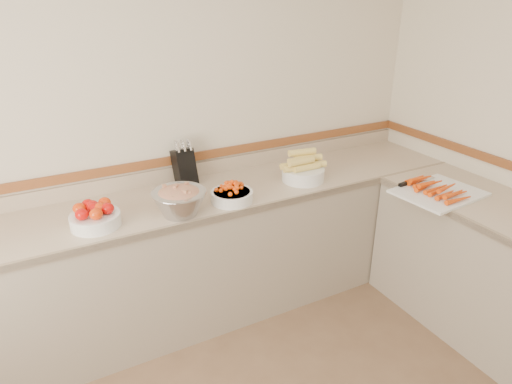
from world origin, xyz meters
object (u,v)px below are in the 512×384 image
knife_block (184,166)px  tomato_bowl (95,216)px  corn_bowl (303,170)px  cherry_tomato_bowl (232,194)px  cutting_board (438,190)px  rhubarb_bowl (179,200)px

knife_block → tomato_bowl: bearing=-152.7°
knife_block → corn_bowl: size_ratio=0.97×
tomato_bowl → cherry_tomato_bowl: 0.82m
knife_block → corn_bowl: 0.81m
tomato_bowl → cutting_board: (2.05, -0.59, -0.04)m
cherry_tomato_bowl → rhubarb_bowl: (-0.35, -0.02, 0.04)m
tomato_bowl → corn_bowl: (1.40, 0.02, 0.01)m
cherry_tomato_bowl → corn_bowl: bearing=8.2°
tomato_bowl → cutting_board: bearing=-16.0°
rhubarb_bowl → cutting_board: size_ratio=0.57×
cherry_tomato_bowl → cutting_board: 1.34m
tomato_bowl → rhubarb_bowl: 0.48m
corn_bowl → rhubarb_bowl: bearing=-173.5°
cutting_board → knife_block: bearing=146.5°
rhubarb_bowl → cherry_tomato_bowl: bearing=3.7°
knife_block → corn_bowl: (0.74, -0.32, -0.06)m
cutting_board → corn_bowl: bearing=137.2°
rhubarb_bowl → tomato_bowl: bearing=168.9°
knife_block → tomato_bowl: knife_block is taller
cherry_tomato_bowl → cutting_board: bearing=-22.8°
corn_bowl → cherry_tomato_bowl: bearing=-171.8°
knife_block → cutting_board: 1.68m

